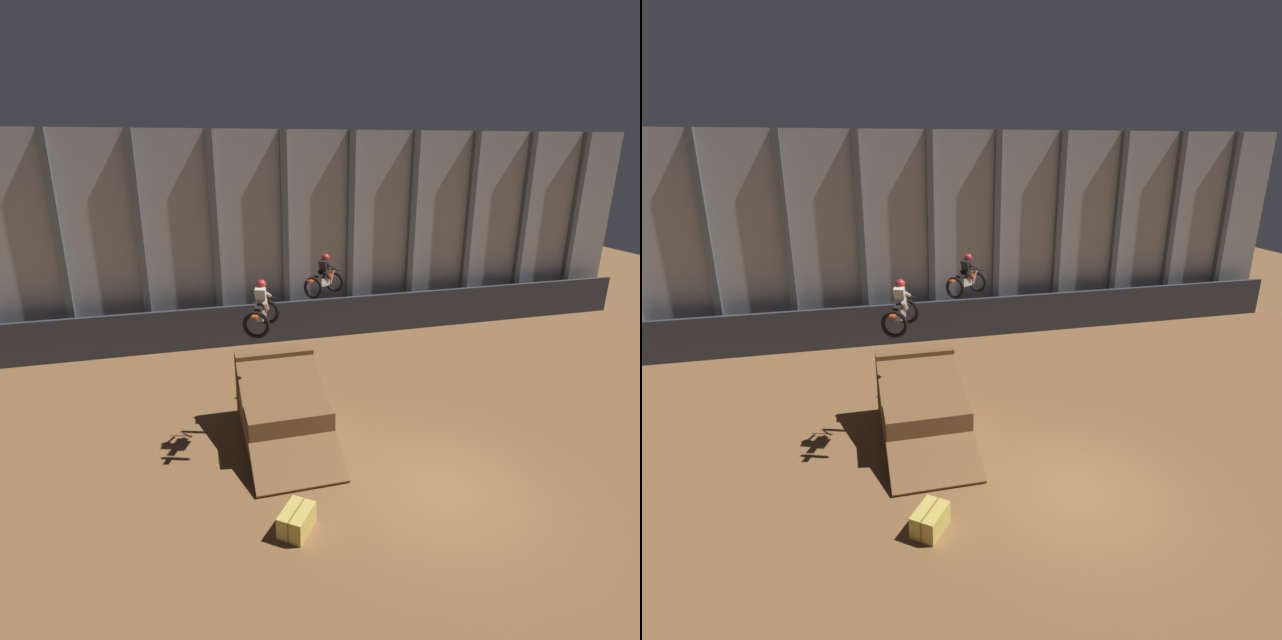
{
  "view_description": "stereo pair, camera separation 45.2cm",
  "coord_description": "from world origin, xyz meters",
  "views": [
    {
      "loc": [
        -5.77,
        -9.5,
        8.29
      ],
      "look_at": [
        -1.58,
        6.06,
        2.72
      ],
      "focal_mm": 28.0,
      "sensor_mm": 36.0,
      "label": 1
    },
    {
      "loc": [
        -5.34,
        -9.61,
        8.29
      ],
      "look_at": [
        -1.58,
        6.06,
        2.72
      ],
      "focal_mm": 28.0,
      "sensor_mm": 36.0,
      "label": 2
    }
  ],
  "objects": [
    {
      "name": "lower_barrier",
      "position": [
        0.0,
        11.3,
        0.91
      ],
      "size": [
        31.36,
        0.2,
        1.82
      ],
      "color": "#2D333D",
      "rests_on": "ground_plane"
    },
    {
      "name": "hay_bale_trackside",
      "position": [
        -3.89,
        -0.47,
        0.28
      ],
      "size": [
        1.02,
        1.08,
        0.57
      ],
      "rotation": [
        0.0,
        0.0,
        0.92
      ],
      "color": "#CCB751",
      "rests_on": "ground_plane"
    },
    {
      "name": "dirt_ramp",
      "position": [
        -3.39,
        3.8,
        0.82
      ],
      "size": [
        2.47,
        4.4,
        2.39
      ],
      "color": "brown",
      "rests_on": "ground_plane"
    },
    {
      "name": "ground_plane",
      "position": [
        0.0,
        0.0,
        0.0
      ],
      "size": [
        60.0,
        60.0,
        0.0
      ],
      "primitive_type": "plane",
      "color": "brown"
    },
    {
      "name": "arena_back_wall",
      "position": [
        0.0,
        12.39,
        4.52
      ],
      "size": [
        32.0,
        0.4,
        9.03
      ],
      "color": "#A3A8B2",
      "rests_on": "ground_plane"
    },
    {
      "name": "rider_bike_right_air",
      "position": [
        -1.31,
        6.49,
        4.06
      ],
      "size": [
        1.65,
        1.59,
        1.5
      ],
      "rotation": [
        -0.08,
        0.0,
        -0.83
      ],
      "color": "black"
    },
    {
      "name": "rider_bike_left_air",
      "position": [
        -3.94,
        3.4,
        4.1
      ],
      "size": [
        1.23,
        1.78,
        1.5
      ],
      "rotation": [
        -0.07,
        0.0,
        -0.36
      ],
      "color": "black"
    }
  ]
}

